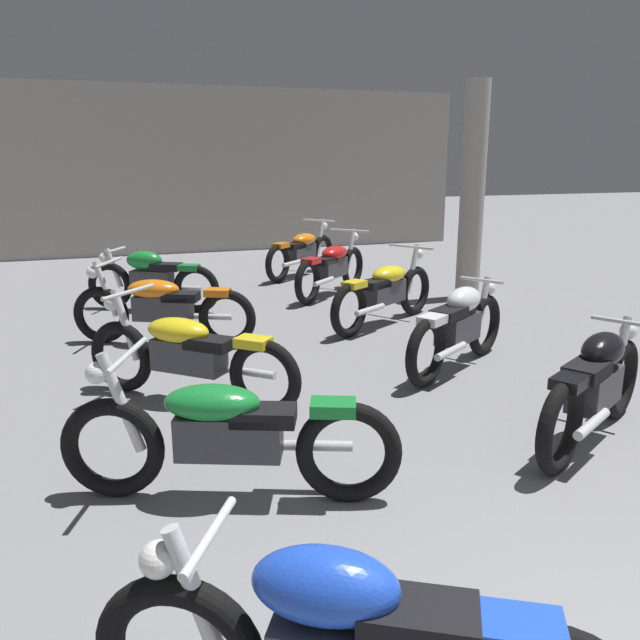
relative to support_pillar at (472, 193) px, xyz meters
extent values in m
cube|color=#9E998E|center=(-3.30, 6.27, 0.20)|extent=(12.73, 0.24, 3.60)
cylinder|color=#9E998E|center=(0.00, 0.00, 0.00)|extent=(0.36, 0.36, 3.20)
cylinder|color=silver|center=(-5.09, -6.46, -1.01)|extent=(0.25, 0.18, 0.56)
ellipsoid|color=blue|center=(-4.68, -6.70, -0.89)|extent=(0.59, 0.50, 0.26)
cube|color=black|center=(-4.40, -6.86, -0.97)|extent=(0.47, 0.41, 0.10)
cube|color=blue|center=(-4.12, -7.02, -0.97)|extent=(0.34, 0.31, 0.08)
cylinder|color=silver|center=(-5.03, -6.49, -0.75)|extent=(0.27, 0.43, 0.04)
sphere|color=white|center=(-5.21, -6.39, -0.87)|extent=(0.14, 0.14, 0.14)
torus|color=black|center=(-5.34, -4.50, -1.27)|extent=(0.66, 0.35, 0.67)
torus|color=black|center=(-3.94, -5.05, -1.27)|extent=(0.66, 0.35, 0.67)
cylinder|color=silver|center=(-5.26, -4.53, -0.96)|extent=(0.28, 0.17, 0.66)
cube|color=#38383D|center=(-4.64, -4.78, -1.17)|extent=(0.70, 0.46, 0.28)
ellipsoid|color=#197F33|center=(-4.73, -4.74, -0.95)|extent=(0.68, 0.52, 0.22)
cube|color=black|center=(-4.43, -4.86, -1.03)|extent=(0.46, 0.37, 0.10)
cube|color=#197F33|center=(-4.03, -5.01, -0.97)|extent=(0.33, 0.29, 0.08)
cylinder|color=silver|center=(-5.21, -4.55, -0.65)|extent=(0.28, 0.65, 0.04)
sphere|color=white|center=(-5.39, -4.48, -0.77)|extent=(0.14, 0.14, 0.14)
cylinder|color=silver|center=(-4.13, -4.84, -1.29)|extent=(0.54, 0.27, 0.07)
torus|color=black|center=(-5.20, -2.51, -1.27)|extent=(0.57, 0.53, 0.67)
torus|color=black|center=(-4.09, -3.52, -1.27)|extent=(0.57, 0.53, 0.67)
cylinder|color=silver|center=(-5.14, -2.57, -0.96)|extent=(0.25, 0.24, 0.66)
cube|color=#38383D|center=(-4.65, -3.02, -1.17)|extent=(0.65, 0.62, 0.28)
ellipsoid|color=yellow|center=(-4.72, -2.95, -0.95)|extent=(0.66, 0.64, 0.22)
cube|color=black|center=(-4.49, -3.17, -1.03)|extent=(0.46, 0.45, 0.10)
cube|color=yellow|center=(-4.17, -3.45, -0.97)|extent=(0.34, 0.34, 0.08)
cylinder|color=silver|center=(-5.10, -2.61, -0.65)|extent=(0.48, 0.53, 0.04)
sphere|color=white|center=(-5.25, -2.47, -0.77)|extent=(0.14, 0.14, 0.14)
cylinder|color=silver|center=(-4.19, -3.26, -1.29)|extent=(0.45, 0.42, 0.07)
torus|color=black|center=(-5.35, -0.76, -1.27)|extent=(0.65, 0.39, 0.67)
torus|color=black|center=(-4.00, -1.40, -1.27)|extent=(0.65, 0.39, 0.67)
cylinder|color=silver|center=(-5.28, -0.79, -0.96)|extent=(0.28, 0.18, 0.66)
cube|color=#38383D|center=(-4.68, -1.08, -1.17)|extent=(0.70, 0.50, 0.28)
ellipsoid|color=orange|center=(-4.77, -1.04, -0.95)|extent=(0.68, 0.55, 0.22)
cube|color=black|center=(-4.48, -1.17, -1.03)|extent=(0.46, 0.39, 0.10)
cube|color=orange|center=(-4.09, -1.36, -0.97)|extent=(0.34, 0.30, 0.08)
cylinder|color=silver|center=(-5.23, -0.82, -0.65)|extent=(0.32, 0.63, 0.04)
sphere|color=white|center=(-5.41, -0.73, -0.77)|extent=(0.14, 0.14, 0.14)
cylinder|color=silver|center=(-4.17, -1.18, -1.29)|extent=(0.53, 0.30, 0.07)
torus|color=black|center=(-5.21, 1.03, -1.27)|extent=(0.64, 0.43, 0.67)
torus|color=black|center=(-4.08, 0.38, -1.27)|extent=(0.64, 0.43, 0.67)
cylinder|color=silver|center=(-5.14, 0.99, -1.01)|extent=(0.25, 0.18, 0.56)
cube|color=#38383D|center=(-4.65, 0.70, -1.17)|extent=(0.62, 0.49, 0.28)
ellipsoid|color=#197F33|center=(-4.73, 0.75, -0.89)|extent=(0.59, 0.50, 0.26)
cube|color=black|center=(-4.46, 0.59, -0.97)|extent=(0.47, 0.41, 0.10)
cube|color=#197F33|center=(-4.17, 0.43, -0.97)|extent=(0.34, 0.31, 0.08)
cylinder|color=silver|center=(-5.09, 0.96, -0.75)|extent=(0.27, 0.43, 0.04)
sphere|color=white|center=(-5.26, 1.06, -0.87)|extent=(0.14, 0.14, 0.14)
cylinder|color=silver|center=(-4.23, 0.62, -1.29)|extent=(0.51, 0.33, 0.07)
torus|color=black|center=(-1.30, -4.51, -1.27)|extent=(0.63, 0.43, 0.67)
torus|color=black|center=(-2.43, -5.16, -1.27)|extent=(0.63, 0.43, 0.67)
cylinder|color=silver|center=(-1.37, -4.55, -1.01)|extent=(0.25, 0.18, 0.56)
cube|color=#38383D|center=(-1.87, -4.83, -1.17)|extent=(0.62, 0.49, 0.28)
ellipsoid|color=black|center=(-1.78, -4.78, -0.89)|extent=(0.59, 0.50, 0.26)
cube|color=black|center=(-2.06, -4.94, -0.97)|extent=(0.47, 0.41, 0.10)
cube|color=black|center=(-2.34, -5.11, -0.97)|extent=(0.34, 0.31, 0.08)
cylinder|color=silver|center=(-1.43, -4.58, -0.75)|extent=(0.27, 0.43, 0.04)
sphere|color=white|center=(-1.25, -4.48, -0.87)|extent=(0.14, 0.14, 0.14)
cylinder|color=silver|center=(-2.15, -5.14, -1.29)|extent=(0.51, 0.34, 0.07)
torus|color=black|center=(-1.39, -2.61, -1.27)|extent=(0.62, 0.46, 0.67)
torus|color=black|center=(-2.48, -3.32, -1.27)|extent=(0.62, 0.46, 0.67)
cylinder|color=silver|center=(-1.46, -2.66, -1.01)|extent=(0.24, 0.19, 0.56)
cube|color=#38383D|center=(-1.93, -2.97, -1.17)|extent=(0.61, 0.51, 0.28)
ellipsoid|color=white|center=(-1.85, -2.91, -0.89)|extent=(0.59, 0.52, 0.26)
cube|color=black|center=(-2.12, -3.09, -0.97)|extent=(0.47, 0.42, 0.10)
cube|color=white|center=(-2.40, -3.27, -0.97)|extent=(0.34, 0.32, 0.08)
cylinder|color=silver|center=(-1.51, -2.69, -0.75)|extent=(0.29, 0.42, 0.04)
sphere|color=white|center=(-1.34, -2.58, -0.87)|extent=(0.14, 0.14, 0.14)
cylinder|color=silver|center=(-2.20, -3.29, -1.29)|extent=(0.50, 0.36, 0.07)
torus|color=black|center=(-1.26, -0.70, -1.27)|extent=(0.63, 0.44, 0.67)
torus|color=black|center=(-2.54, -1.48, -1.27)|extent=(0.63, 0.44, 0.67)
cylinder|color=silver|center=(-1.33, -0.74, -0.96)|extent=(0.27, 0.20, 0.66)
cube|color=#38383D|center=(-1.90, -1.09, -1.17)|extent=(0.69, 0.55, 0.28)
ellipsoid|color=yellow|center=(-1.81, -1.04, -0.95)|extent=(0.68, 0.59, 0.22)
cube|color=black|center=(-2.08, -1.21, -1.03)|extent=(0.47, 0.41, 0.10)
cube|color=yellow|center=(-2.45, -1.43, -0.97)|extent=(0.34, 0.32, 0.08)
cylinder|color=silver|center=(-1.38, -0.77, -0.65)|extent=(0.39, 0.60, 0.04)
sphere|color=white|center=(-1.21, -0.67, -0.77)|extent=(0.14, 0.14, 0.14)
cylinder|color=silver|center=(-2.26, -1.46, -1.29)|extent=(0.51, 0.35, 0.07)
torus|color=black|center=(-1.35, 1.37, -1.27)|extent=(0.57, 0.53, 0.67)
torus|color=black|center=(-2.46, 0.36, -1.27)|extent=(0.57, 0.53, 0.67)
cylinder|color=silver|center=(-1.41, 1.32, -0.96)|extent=(0.25, 0.24, 0.66)
cube|color=#38383D|center=(-1.91, 0.87, -1.17)|extent=(0.65, 0.62, 0.28)
ellipsoid|color=red|center=(-1.83, 0.93, -0.95)|extent=(0.66, 0.64, 0.22)
cube|color=black|center=(-2.07, 0.72, -1.03)|extent=(0.46, 0.45, 0.10)
cube|color=red|center=(-2.39, 0.43, -0.97)|extent=(0.34, 0.34, 0.08)
cylinder|color=silver|center=(-1.46, 1.28, -0.65)|extent=(0.49, 0.53, 0.04)
sphere|color=white|center=(-1.31, 1.41, -0.77)|extent=(0.14, 0.14, 0.14)
cylinder|color=silver|center=(-2.19, 0.43, -1.29)|extent=(0.45, 0.42, 0.07)
torus|color=black|center=(-1.28, 3.10, -1.27)|extent=(0.58, 0.52, 0.67)
torus|color=black|center=(-2.43, 2.13, -1.27)|extent=(0.58, 0.52, 0.67)
cylinder|color=silver|center=(-1.34, 3.05, -0.96)|extent=(0.25, 0.23, 0.66)
cube|color=#38383D|center=(-1.86, 2.62, -1.17)|extent=(0.66, 0.61, 0.28)
ellipsoid|color=orange|center=(-1.78, 2.68, -0.95)|extent=(0.67, 0.63, 0.22)
cube|color=black|center=(-2.02, 2.48, -1.03)|extent=(0.46, 0.44, 0.10)
cube|color=orange|center=(-2.35, 2.20, -0.97)|extent=(0.34, 0.33, 0.08)
cylinder|color=silver|center=(-1.39, 3.01, -0.65)|extent=(0.47, 0.54, 0.04)
sphere|color=white|center=(-1.24, 3.14, -0.77)|extent=(0.14, 0.14, 0.14)
cylinder|color=silver|center=(-2.16, 2.20, -1.29)|extent=(0.47, 0.41, 0.07)
camera|label=1|loc=(-5.32, -8.50, 0.54)|focal=36.32mm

